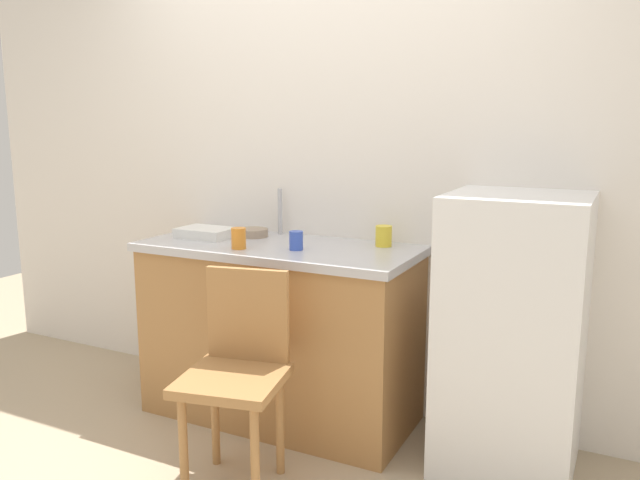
{
  "coord_description": "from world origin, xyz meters",
  "views": [
    {
      "loc": [
        1.44,
        -1.99,
        1.5
      ],
      "look_at": [
        0.14,
        0.6,
        0.95
      ],
      "focal_mm": 35.4,
      "sensor_mm": 36.0,
      "label": 1
    }
  ],
  "objects_px": {
    "cup_orange": "(239,238)",
    "cup_yellow": "(384,236)",
    "chair": "(238,368)",
    "dish_tray": "(206,233)",
    "refrigerator": "(512,334)",
    "cup_blue": "(296,241)",
    "terracotta_bowl": "(253,233)"
  },
  "relations": [
    {
      "from": "cup_blue",
      "to": "cup_orange",
      "type": "xyz_separation_m",
      "value": [
        -0.26,
        -0.1,
        0.01
      ]
    },
    {
      "from": "chair",
      "to": "terracotta_bowl",
      "type": "relative_size",
      "value": 5.52
    },
    {
      "from": "dish_tray",
      "to": "cup_blue",
      "type": "height_order",
      "value": "cup_blue"
    },
    {
      "from": "chair",
      "to": "cup_orange",
      "type": "distance_m",
      "value": 0.67
    },
    {
      "from": "cup_orange",
      "to": "cup_yellow",
      "type": "distance_m",
      "value": 0.7
    },
    {
      "from": "chair",
      "to": "cup_blue",
      "type": "distance_m",
      "value": 0.68
    },
    {
      "from": "dish_tray",
      "to": "refrigerator",
      "type": "bearing_deg",
      "value": 1.13
    },
    {
      "from": "terracotta_bowl",
      "to": "cup_orange",
      "type": "xyz_separation_m",
      "value": [
        0.12,
        -0.3,
        0.03
      ]
    },
    {
      "from": "chair",
      "to": "cup_orange",
      "type": "bearing_deg",
      "value": 110.53
    },
    {
      "from": "cup_blue",
      "to": "cup_yellow",
      "type": "relative_size",
      "value": 0.88
    },
    {
      "from": "terracotta_bowl",
      "to": "dish_tray",
      "type": "bearing_deg",
      "value": -148.32
    },
    {
      "from": "dish_tray",
      "to": "cup_yellow",
      "type": "xyz_separation_m",
      "value": [
        0.92,
        0.19,
        0.03
      ]
    },
    {
      "from": "chair",
      "to": "dish_tray",
      "type": "xyz_separation_m",
      "value": [
        -0.58,
        0.59,
        0.43
      ]
    },
    {
      "from": "refrigerator",
      "to": "chair",
      "type": "xyz_separation_m",
      "value": [
        -0.98,
        -0.62,
        -0.1
      ]
    },
    {
      "from": "dish_tray",
      "to": "cup_yellow",
      "type": "relative_size",
      "value": 2.77
    },
    {
      "from": "chair",
      "to": "dish_tray",
      "type": "distance_m",
      "value": 0.93
    },
    {
      "from": "refrigerator",
      "to": "cup_orange",
      "type": "bearing_deg",
      "value": -170.63
    },
    {
      "from": "refrigerator",
      "to": "terracotta_bowl",
      "type": "bearing_deg",
      "value": 175.93
    },
    {
      "from": "refrigerator",
      "to": "dish_tray",
      "type": "relative_size",
      "value": 4.3
    },
    {
      "from": "chair",
      "to": "dish_tray",
      "type": "height_order",
      "value": "dish_tray"
    },
    {
      "from": "dish_tray",
      "to": "cup_blue",
      "type": "distance_m",
      "value": 0.58
    },
    {
      "from": "chair",
      "to": "cup_blue",
      "type": "height_order",
      "value": "cup_blue"
    },
    {
      "from": "dish_tray",
      "to": "terracotta_bowl",
      "type": "height_order",
      "value": "dish_tray"
    },
    {
      "from": "dish_tray",
      "to": "cup_orange",
      "type": "xyz_separation_m",
      "value": [
        0.32,
        -0.17,
        0.03
      ]
    },
    {
      "from": "chair",
      "to": "dish_tray",
      "type": "bearing_deg",
      "value": 122.99
    },
    {
      "from": "cup_orange",
      "to": "dish_tray",
      "type": "bearing_deg",
      "value": 151.5
    },
    {
      "from": "refrigerator",
      "to": "terracotta_bowl",
      "type": "height_order",
      "value": "refrigerator"
    },
    {
      "from": "cup_blue",
      "to": "cup_yellow",
      "type": "xyz_separation_m",
      "value": [
        0.34,
        0.26,
        0.01
      ]
    },
    {
      "from": "refrigerator",
      "to": "terracotta_bowl",
      "type": "xyz_separation_m",
      "value": [
        -1.36,
        0.1,
        0.32
      ]
    },
    {
      "from": "chair",
      "to": "cup_yellow",
      "type": "distance_m",
      "value": 0.96
    },
    {
      "from": "chair",
      "to": "cup_orange",
      "type": "height_order",
      "value": "cup_orange"
    },
    {
      "from": "refrigerator",
      "to": "dish_tray",
      "type": "distance_m",
      "value": 1.6
    }
  ]
}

